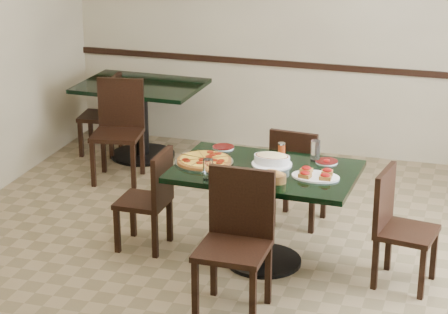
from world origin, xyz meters
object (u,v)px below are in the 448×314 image
(back_chair_near, at_px, (119,124))
(chair_right, at_px, (397,222))
(back_chair_left, at_px, (107,111))
(lasagna_casserole, at_px, (272,159))
(pepperoni_pizza, at_px, (204,160))
(bread_basket, at_px, (273,176))
(bruschetta_platter, at_px, (316,174))
(back_table, at_px, (141,106))
(chair_left, at_px, (151,195))
(chair_far, at_px, (297,172))
(chair_near, at_px, (237,233))
(main_table, at_px, (265,192))

(back_chair_near, bearing_deg, chair_right, -36.62)
(chair_right, height_order, back_chair_near, back_chair_near)
(back_chair_left, distance_m, lasagna_casserole, 2.86)
(lasagna_casserole, bearing_deg, pepperoni_pizza, -165.88)
(bread_basket, bearing_deg, back_chair_near, 149.61)
(chair_right, xyz_separation_m, back_chair_left, (-3.10, 1.96, -0.02))
(bread_basket, relative_size, bruschetta_platter, 0.60)
(chair_right, bearing_deg, back_table, 63.38)
(chair_left, height_order, lasagna_casserole, lasagna_casserole)
(chair_left, height_order, bread_basket, bread_basket)
(back_table, xyz_separation_m, chair_right, (2.73, -1.97, -0.06))
(back_chair_near, relative_size, pepperoni_pizza, 2.16)
(chair_far, height_order, chair_near, chair_near)
(chair_right, bearing_deg, back_chair_near, 72.37)
(chair_left, relative_size, pepperoni_pizza, 1.84)
(back_table, height_order, bread_basket, bread_basket)
(back_table, bearing_deg, bruschetta_platter, -41.47)
(chair_near, xyz_separation_m, chair_left, (-0.88, 0.69, -0.10))
(back_table, xyz_separation_m, chair_left, (0.87, -1.95, -0.09))
(bread_basket, bearing_deg, bruschetta_platter, 41.48)
(chair_near, bearing_deg, chair_far, 86.79)
(back_table, distance_m, lasagna_casserole, 2.59)
(chair_right, relative_size, back_chair_left, 1.04)
(main_table, distance_m, back_chair_near, 2.21)
(chair_left, bearing_deg, chair_near, 52.24)
(pepperoni_pizza, distance_m, bread_basket, 0.62)
(chair_far, height_order, back_chair_left, chair_far)
(bruschetta_platter, bearing_deg, lasagna_casserole, 157.96)
(chair_near, xyz_separation_m, lasagna_casserole, (0.04, 0.79, 0.26))
(back_chair_left, bearing_deg, bruschetta_platter, 44.44)
(main_table, height_order, lasagna_casserole, lasagna_casserole)
(main_table, distance_m, lasagna_casserole, 0.25)
(back_table, relative_size, chair_far, 1.43)
(chair_left, relative_size, bread_basket, 3.74)
(lasagna_casserole, bearing_deg, chair_near, -90.19)
(chair_far, bearing_deg, bruschetta_platter, 116.83)
(back_table, height_order, back_chair_near, back_chair_near)
(chair_left, bearing_deg, pepperoni_pizza, 89.98)
(chair_left, distance_m, back_chair_near, 1.60)
(chair_left, xyz_separation_m, lasagna_casserole, (0.92, 0.10, 0.36))
(back_table, distance_m, chair_right, 3.36)
(back_chair_left, bearing_deg, chair_far, 54.36)
(main_table, distance_m, chair_right, 0.97)
(chair_left, relative_size, back_chair_near, 0.85)
(main_table, bearing_deg, back_chair_near, 144.60)
(main_table, height_order, bruschetta_platter, bruschetta_platter)
(main_table, relative_size, bruschetta_platter, 3.83)
(chair_far, height_order, pepperoni_pizza, chair_far)
(chair_left, distance_m, bread_basket, 1.09)
(back_table, distance_m, back_chair_left, 0.38)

